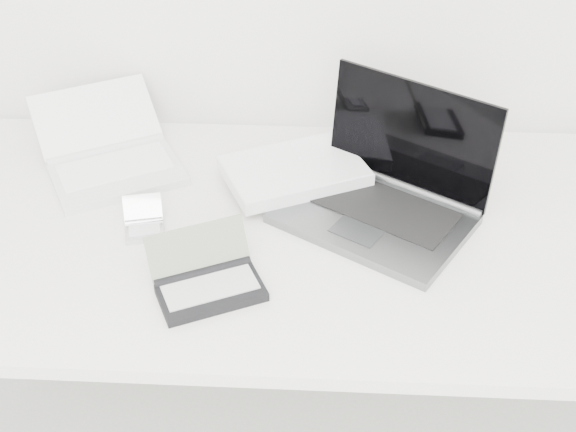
{
  "coord_description": "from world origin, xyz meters",
  "views": [
    {
      "loc": [
        0.03,
        0.26,
        1.74
      ],
      "look_at": [
        -0.03,
        1.51,
        0.79
      ],
      "focal_mm": 50.0,
      "sensor_mm": 36.0,
      "label": 1
    }
  ],
  "objects_px": {
    "laptop_large": "(350,185)",
    "palmtop_charcoal": "(207,281)",
    "desk": "(303,245)",
    "netbook_open_white": "(111,157)"
  },
  "relations": [
    {
      "from": "laptop_large",
      "to": "palmtop_charcoal",
      "type": "bearing_deg",
      "value": -100.29
    },
    {
      "from": "desk",
      "to": "netbook_open_white",
      "type": "bearing_deg",
      "value": 155.51
    },
    {
      "from": "laptop_large",
      "to": "netbook_open_white",
      "type": "distance_m",
      "value": 0.54
    },
    {
      "from": "desk",
      "to": "netbook_open_white",
      "type": "relative_size",
      "value": 3.77
    },
    {
      "from": "laptop_large",
      "to": "palmtop_charcoal",
      "type": "distance_m",
      "value": 0.39
    },
    {
      "from": "desk",
      "to": "netbook_open_white",
      "type": "distance_m",
      "value": 0.49
    },
    {
      "from": "netbook_open_white",
      "to": "palmtop_charcoal",
      "type": "distance_m",
      "value": 0.48
    },
    {
      "from": "laptop_large",
      "to": "palmtop_charcoal",
      "type": "xyz_separation_m",
      "value": [
        -0.26,
        -0.29,
        -0.02
      ]
    },
    {
      "from": "laptop_large",
      "to": "netbook_open_white",
      "type": "xyz_separation_m",
      "value": [
        -0.53,
        0.1,
        -0.02
      ]
    },
    {
      "from": "netbook_open_white",
      "to": "palmtop_charcoal",
      "type": "height_order",
      "value": "netbook_open_white"
    }
  ]
}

